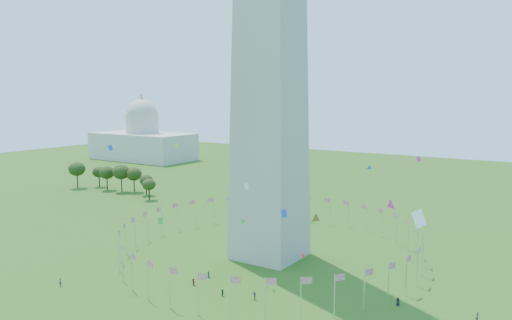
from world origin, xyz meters
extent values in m
cylinder|color=silver|center=(40.00, 50.00, 4.50)|extent=(0.24, 0.24, 9.00)
cylinder|color=silver|center=(39.39, 56.95, 4.50)|extent=(0.24, 0.24, 9.00)
cylinder|color=silver|center=(37.59, 63.68, 4.50)|extent=(0.24, 0.24, 9.00)
cylinder|color=silver|center=(34.64, 70.00, 4.50)|extent=(0.24, 0.24, 9.00)
cylinder|color=silver|center=(30.64, 75.71, 4.50)|extent=(0.24, 0.24, 9.00)
cylinder|color=silver|center=(25.71, 80.64, 4.50)|extent=(0.24, 0.24, 9.00)
cylinder|color=silver|center=(20.00, 84.64, 4.50)|extent=(0.24, 0.24, 9.00)
cylinder|color=silver|center=(13.68, 87.59, 4.50)|extent=(0.24, 0.24, 9.00)
cylinder|color=silver|center=(6.95, 89.39, 4.50)|extent=(0.24, 0.24, 9.00)
cylinder|color=silver|center=(0.00, 90.00, 4.50)|extent=(0.24, 0.24, 9.00)
cylinder|color=silver|center=(-6.95, 89.39, 4.50)|extent=(0.24, 0.24, 9.00)
cylinder|color=silver|center=(-13.68, 87.59, 4.50)|extent=(0.24, 0.24, 9.00)
cylinder|color=silver|center=(-20.00, 84.64, 4.50)|extent=(0.24, 0.24, 9.00)
cylinder|color=silver|center=(-25.71, 80.64, 4.50)|extent=(0.24, 0.24, 9.00)
cylinder|color=silver|center=(-30.64, 75.71, 4.50)|extent=(0.24, 0.24, 9.00)
cylinder|color=silver|center=(-34.64, 70.00, 4.50)|extent=(0.24, 0.24, 9.00)
cylinder|color=silver|center=(-37.59, 63.68, 4.50)|extent=(0.24, 0.24, 9.00)
cylinder|color=silver|center=(-39.39, 56.95, 4.50)|extent=(0.24, 0.24, 9.00)
cylinder|color=silver|center=(-40.00, 50.00, 4.50)|extent=(0.24, 0.24, 9.00)
cylinder|color=silver|center=(-39.39, 43.05, 4.50)|extent=(0.24, 0.24, 9.00)
cylinder|color=silver|center=(-37.59, 36.32, 4.50)|extent=(0.24, 0.24, 9.00)
cylinder|color=silver|center=(-34.64, 30.00, 4.50)|extent=(0.24, 0.24, 9.00)
cylinder|color=silver|center=(-30.64, 24.29, 4.50)|extent=(0.24, 0.24, 9.00)
cylinder|color=silver|center=(-25.71, 19.36, 4.50)|extent=(0.24, 0.24, 9.00)
cylinder|color=silver|center=(-20.00, 15.36, 4.50)|extent=(0.24, 0.24, 9.00)
cylinder|color=silver|center=(-13.68, 12.41, 4.50)|extent=(0.24, 0.24, 9.00)
cylinder|color=silver|center=(-6.95, 10.61, 4.50)|extent=(0.24, 0.24, 9.00)
cylinder|color=silver|center=(0.00, 10.00, 4.50)|extent=(0.24, 0.24, 9.00)
cylinder|color=silver|center=(6.95, 10.61, 4.50)|extent=(0.24, 0.24, 9.00)
cylinder|color=silver|center=(13.68, 12.41, 4.50)|extent=(0.24, 0.24, 9.00)
cylinder|color=silver|center=(20.00, 15.36, 4.50)|extent=(0.24, 0.24, 9.00)
cylinder|color=silver|center=(25.71, 19.36, 4.50)|extent=(0.24, 0.24, 9.00)
cylinder|color=silver|center=(30.64, 24.29, 4.50)|extent=(0.24, 0.24, 9.00)
cylinder|color=silver|center=(34.64, 30.00, 4.50)|extent=(0.24, 0.24, 9.00)
cylinder|color=silver|center=(37.59, 36.32, 4.50)|extent=(0.24, 0.24, 9.00)
cylinder|color=silver|center=(39.39, 43.05, 4.50)|extent=(0.24, 0.24, 9.00)
imported|color=#183D26|center=(5.45, 20.96, 0.81)|extent=(1.62, 1.34, 1.62)
imported|color=#1A432C|center=(-4.11, 28.19, 0.81)|extent=(0.95, 0.89, 1.61)
imported|color=gray|center=(12.51, 23.00, 0.98)|extent=(1.15, 1.03, 1.95)
imported|color=#351B51|center=(-29.58, 5.10, 0.98)|extent=(0.83, 0.68, 1.95)
imported|color=black|center=(39.57, 36.98, 0.89)|extent=(0.95, 0.71, 1.78)
imported|color=slate|center=(55.00, 38.00, 0.98)|extent=(1.19, 1.20, 1.96)
imported|color=maroon|center=(-4.03, 22.38, 0.82)|extent=(1.64, 1.35, 1.64)
plane|color=orange|center=(9.42, 31.57, 10.91)|extent=(1.60, 2.36, 1.99)
plane|color=white|center=(55.49, -11.92, 31.42)|extent=(1.08, 2.09, 2.06)
plane|color=blue|center=(-23.46, 16.13, 31.72)|extent=(0.14, 1.50, 1.49)
plane|color=yellow|center=(-47.61, 66.10, 26.60)|extent=(0.27, 1.71, 1.73)
plane|color=green|center=(-0.51, 37.77, 12.42)|extent=(1.01, 0.66, 1.18)
plane|color=white|center=(2.63, 34.71, 22.31)|extent=(1.46, 1.17, 1.84)
plane|color=#CC2699|center=(41.20, 42.38, 30.71)|extent=(0.46, 1.22, 1.26)
plane|color=red|center=(23.90, 23.45, 12.05)|extent=(1.12, 1.75, 1.66)
plane|color=blue|center=(12.79, 35.31, 16.73)|extent=(1.95, 0.85, 1.89)
plane|color=green|center=(-29.24, 38.23, 8.46)|extent=(1.74, 1.61, 2.04)
plane|color=blue|center=(31.84, 38.63, 28.64)|extent=(1.09, 0.27, 1.08)
plane|color=green|center=(26.69, 23.40, 19.96)|extent=(1.17, 1.52, 1.80)
plane|color=#CC2699|center=(39.03, 31.49, 22.65)|extent=(2.18, 1.74, 2.75)
ellipsoid|color=#324918|center=(-129.21, 87.07, 6.09)|extent=(7.80, 7.80, 12.18)
ellipsoid|color=#324918|center=(-122.85, 94.67, 4.82)|extent=(6.17, 6.17, 9.65)
ellipsoid|color=#324918|center=(-113.10, 91.07, 5.50)|extent=(7.05, 7.05, 11.01)
ellipsoid|color=#324918|center=(-104.02, 91.62, 6.19)|extent=(7.92, 7.92, 12.38)
ellipsoid|color=#324918|center=(-98.88, 94.41, 5.59)|extent=(7.15, 7.15, 11.18)
ellipsoid|color=#324918|center=(-89.01, 92.21, 4.53)|extent=(5.80, 5.80, 9.06)
ellipsoid|color=#324918|center=(-80.81, 85.62, 4.47)|extent=(5.73, 5.73, 8.95)
camera|label=1|loc=(68.54, -63.60, 44.25)|focal=35.00mm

